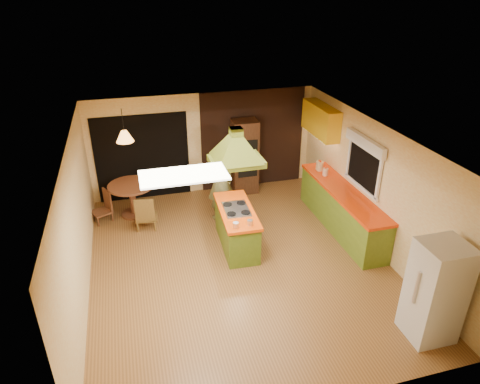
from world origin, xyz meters
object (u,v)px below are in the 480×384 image
object	(u,v)px
wall_oven	(244,156)
canister_large	(319,165)
kitchen_island	(237,227)
refrigerator	(435,292)
dining_table	(132,194)
man	(220,183)

from	to	relation	value
wall_oven	canister_large	bearing A→B (deg)	-37.42
kitchen_island	refrigerator	xyz separation A→B (m)	(2.17, -3.12, 0.39)
refrigerator	canister_large	xyz separation A→B (m)	(0.12, 4.30, 0.21)
wall_oven	dining_table	xyz separation A→B (m)	(-2.80, -0.55, -0.39)
dining_table	wall_oven	bearing A→B (deg)	11.16
man	refrigerator	size ratio (longest dim) A/B	1.08
man	wall_oven	world-z (taller)	wall_oven
wall_oven	man	bearing A→B (deg)	-124.00
man	wall_oven	size ratio (longest dim) A/B	0.94
wall_oven	dining_table	world-z (taller)	wall_oven
refrigerator	canister_large	world-z (taller)	refrigerator
man	refrigerator	distance (m)	4.83
wall_oven	canister_large	xyz separation A→B (m)	(1.45, -1.20, 0.09)
dining_table	refrigerator	bearing A→B (deg)	-50.19
kitchen_island	man	world-z (taller)	man
dining_table	kitchen_island	bearing A→B (deg)	-43.23
man	dining_table	distance (m)	2.04
refrigerator	canister_large	distance (m)	4.31
canister_large	refrigerator	bearing A→B (deg)	-91.54
man	canister_large	world-z (taller)	man
man	refrigerator	bearing A→B (deg)	103.92
kitchen_island	wall_oven	world-z (taller)	wall_oven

